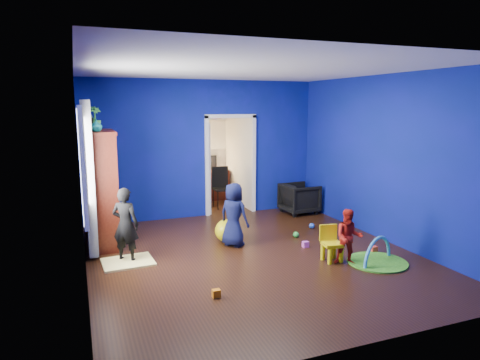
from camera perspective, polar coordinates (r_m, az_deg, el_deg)
name	(u,v)px	position (r m, az deg, el deg)	size (l,w,h in m)	color
floor	(254,256)	(6.91, 1.81, -10.14)	(5.00, 5.50, 0.01)	black
ceiling	(255,69)	(6.51, 1.96, 14.60)	(5.00, 5.50, 0.01)	white
wall_back	(204,149)	(9.13, -4.85, 4.11)	(5.00, 0.02, 2.90)	navy
wall_front	(368,204)	(4.20, 16.65, -3.15)	(5.00, 0.02, 2.90)	navy
wall_left	(80,176)	(6.05, -20.52, 0.55)	(0.02, 5.50, 2.90)	navy
wall_right	(386,159)	(7.86, 18.94, 2.67)	(0.02, 5.50, 2.90)	navy
alcove	(218,153)	(10.16, -2.96, 3.59)	(1.00, 1.75, 2.50)	silver
armchair	(299,198)	(9.58, 7.93, -2.44)	(0.71, 0.73, 0.67)	black
child_black	(125,225)	(6.77, -15.03, -5.77)	(0.42, 0.28, 1.15)	black
child_navy	(234,215)	(7.25, -0.84, -4.65)	(0.53, 0.35, 1.09)	#10183D
toddler_red	(349,237)	(6.65, 14.29, -7.39)	(0.41, 0.32, 0.85)	#B5131D
vase	(96,125)	(7.16, -18.62, 6.90)	(0.18, 0.18, 0.19)	#0C5063
potted_plant	(94,118)	(7.68, -18.84, 7.83)	(0.22, 0.22, 0.40)	green
tv_armoire	(99,189)	(7.59, -18.28, -1.13)	(0.58, 1.14, 1.96)	#3F110A
crt_tv	(101,186)	(7.58, -17.99, -0.82)	(0.46, 0.70, 0.54)	silver
yellow_blanket	(128,262)	(6.85, -14.72, -10.52)	(0.75, 0.60, 0.03)	#F2E07A
hopper_ball	(226,231)	(7.56, -1.85, -6.77)	(0.40, 0.40, 0.40)	yellow
kid_chair	(332,245)	(6.78, 12.20, -8.52)	(0.28, 0.28, 0.50)	yellow
play_mat	(377,262)	(6.96, 17.83, -10.37)	(0.90, 0.90, 0.02)	#439421
toy_arch	(377,262)	(6.96, 17.83, -10.31)	(0.80, 0.80, 0.05)	#3F8CD8
window_left	(81,165)	(6.38, -20.48, 1.92)	(0.03, 0.95, 1.55)	white
curtain	(89,179)	(6.97, -19.45, 0.11)	(0.14, 0.42, 2.40)	slate
doorway	(230,166)	(9.36, -1.29, 1.82)	(1.16, 0.10, 2.10)	white
study_desk	(210,185)	(10.89, -3.96, -0.65)	(0.88, 0.44, 0.75)	#3D140A
desk_monitor	(209,162)	(10.91, -4.18, 2.43)	(0.40, 0.05, 0.32)	black
desk_lamp	(199,163)	(10.78, -5.51, 2.21)	(0.14, 0.14, 0.14)	#FFD88C
folding_chair	(223,188)	(9.97, -2.34, -1.12)	(0.40, 0.40, 0.92)	black
book_shelf	(208,119)	(10.81, -4.24, 8.05)	(0.88, 0.24, 0.04)	white
toy_0	(374,249)	(7.40, 17.42, -8.81)	(0.10, 0.08, 0.10)	red
toy_1	(312,226)	(8.49, 9.54, -6.03)	(0.11, 0.11, 0.11)	blue
toy_2	(216,293)	(5.53, -3.18, -14.86)	(0.10, 0.08, 0.10)	orange
toy_3	(296,234)	(7.89, 7.47, -7.21)	(0.11, 0.11, 0.11)	green
toy_4	(305,244)	(7.39, 8.72, -8.49)	(0.10, 0.08, 0.10)	#D550C4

